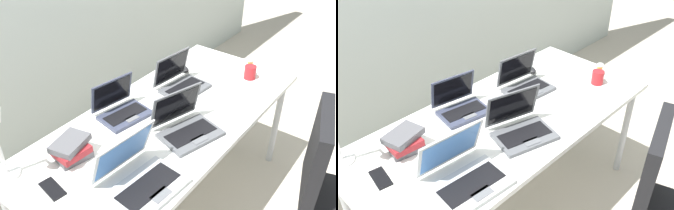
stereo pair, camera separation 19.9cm
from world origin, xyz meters
The scene contains 12 objects.
ground_plane centered at (0.00, 0.00, 0.00)m, with size 12.00×12.00×0.00m, color #B7AD9E.
desk centered at (0.00, 0.00, 0.68)m, with size 1.80×0.80×0.74m.
desk_lamp centered at (-0.80, 0.28, 0.94)m, with size 0.12×0.18×0.40m.
laptop_front_right centered at (0.30, 0.12, 0.78)m, with size 0.31×0.27×0.21m.
laptop_center centered at (-0.48, -0.21, 0.79)m, with size 0.35×0.33×0.23m.
laptop_near_mouse centered at (-0.14, 0.22, 0.78)m, with size 0.30×0.27×0.20m.
laptop_by_keyboard centered at (-0.05, -0.16, 0.79)m, with size 0.36×0.33×0.22m.
computer_mouse centered at (0.49, 0.24, 0.76)m, with size 0.06×0.10×0.03m, color black.
cell_phone centered at (-0.73, 0.07, 0.74)m, with size 0.06×0.14×0.01m, color black.
pill_bottle centered at (0.78, -0.11, 0.78)m, with size 0.04×0.04×0.08m.
book_stack centered at (-0.54, 0.16, 0.79)m, with size 0.20×0.17×0.10m.
coffee_mug centered at (0.67, -0.16, 0.78)m, with size 0.11×0.08×0.09m.
Camera 1 is at (-1.31, -1.00, 1.93)m, focal length 39.11 mm.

